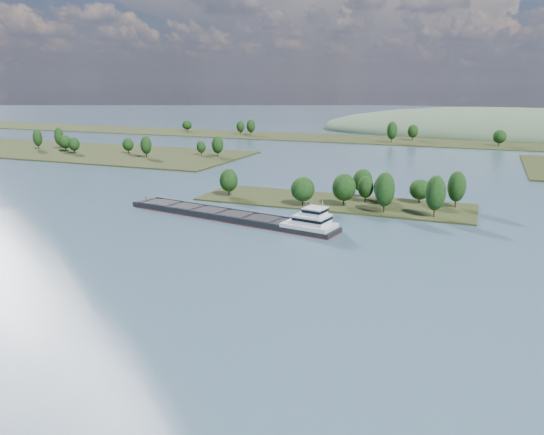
% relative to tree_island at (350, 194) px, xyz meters
% --- Properties ---
extents(ground, '(1800.00, 1800.00, 0.00)m').
position_rel_tree_island_xyz_m(ground, '(-6.46, -58.86, -4.05)').
color(ground, '#3E5A6B').
rests_on(ground, ground).
extents(tree_island, '(100.00, 30.90, 14.98)m').
position_rel_tree_island_xyz_m(tree_island, '(0.00, 0.00, 0.00)').
color(tree_island, '#252D14').
rests_on(tree_island, ground).
extents(left_bank, '(300.00, 80.00, 16.18)m').
position_rel_tree_island_xyz_m(left_bank, '(-235.73, 81.23, -3.11)').
color(left_bank, '#252D14').
rests_on(left_bank, ground).
extents(back_shoreline, '(900.00, 60.00, 16.37)m').
position_rel_tree_island_xyz_m(back_shoreline, '(1.78, 220.87, -3.33)').
color(back_shoreline, '#252D14').
rests_on(back_shoreline, ground).
extents(hill_west, '(320.00, 160.00, 44.00)m').
position_rel_tree_island_xyz_m(hill_west, '(53.54, 321.14, -4.05)').
color(hill_west, '#435B3F').
rests_on(hill_west, ground).
extents(cargo_barge, '(78.07, 22.97, 10.50)m').
position_rel_tree_island_xyz_m(cargo_barge, '(-26.73, -34.67, -2.72)').
color(cargo_barge, black).
rests_on(cargo_barge, ground).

